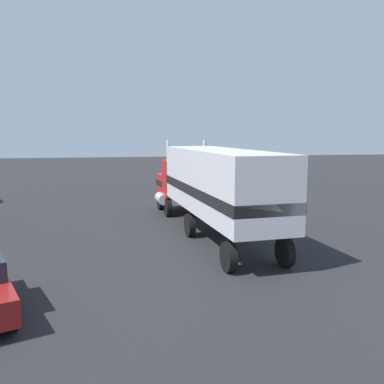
% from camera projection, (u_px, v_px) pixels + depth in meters
% --- Properties ---
extents(ground_plane, '(120.00, 120.00, 0.00)m').
position_uv_depth(ground_plane, '(184.00, 209.00, 26.67)').
color(ground_plane, '#232326').
extents(lane_stripe_near, '(4.39, 0.67, 0.01)m').
position_uv_depth(lane_stripe_near, '(259.00, 221.00, 22.99)').
color(lane_stripe_near, silver).
rests_on(lane_stripe_near, ground_plane).
extents(lane_stripe_mid, '(4.39, 0.58, 0.01)m').
position_uv_depth(lane_stripe_mid, '(261.00, 203.00, 29.08)').
color(lane_stripe_mid, silver).
rests_on(lane_stripe_mid, ground_plane).
extents(semi_truck, '(14.33, 4.04, 4.50)m').
position_uv_depth(semi_truck, '(211.00, 183.00, 19.60)').
color(semi_truck, '#B21919').
rests_on(semi_truck, ground_plane).
extents(person_bystander, '(0.41, 0.48, 1.63)m').
position_uv_depth(person_bystander, '(227.00, 201.00, 24.41)').
color(person_bystander, '#2D3347').
rests_on(person_bystander, ground_plane).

